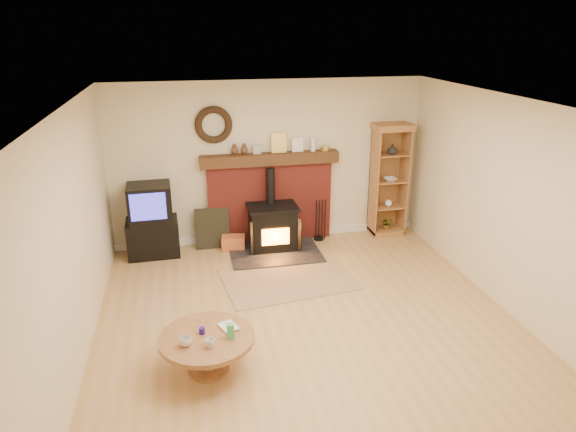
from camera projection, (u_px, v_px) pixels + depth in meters
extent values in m
plane|color=#B2894A|center=(309.00, 325.00, 6.13)|extent=(5.50, 5.50, 0.00)
cube|color=beige|center=(269.00, 163.00, 8.20)|extent=(5.00, 0.02, 2.60)
cube|color=beige|center=(421.00, 384.00, 3.15)|extent=(5.00, 0.02, 2.60)
cube|color=beige|center=(72.00, 243.00, 5.20)|extent=(0.02, 5.50, 2.60)
cube|color=beige|center=(513.00, 209.00, 6.15)|extent=(0.02, 5.50, 2.60)
cube|color=white|center=(313.00, 105.00, 5.22)|extent=(5.00, 5.50, 0.02)
cube|color=white|center=(270.00, 235.00, 8.61)|extent=(5.00, 0.04, 0.12)
torus|color=black|center=(214.00, 125.00, 7.75)|extent=(0.57, 0.11, 0.57)
cube|color=maroon|center=(270.00, 203.00, 8.36)|extent=(2.00, 0.15, 1.30)
cube|color=#392412|center=(270.00, 159.00, 8.06)|extent=(2.20, 0.22, 0.18)
cube|color=#999999|center=(257.00, 149.00, 7.98)|extent=(0.13, 0.05, 0.14)
cube|color=gold|center=(279.00, 143.00, 8.04)|extent=(0.24, 0.06, 0.30)
cube|color=white|center=(298.00, 145.00, 8.11)|extent=(0.18, 0.05, 0.22)
cylinder|color=white|center=(313.00, 144.00, 8.14)|extent=(0.08, 0.08, 0.22)
cylinder|color=gold|center=(325.00, 148.00, 8.20)|extent=(0.14, 0.14, 0.07)
cube|color=black|center=(275.00, 253.00, 8.04)|extent=(1.40, 1.00, 0.03)
cube|color=black|center=(273.00, 228.00, 8.11)|extent=(0.71, 0.50, 0.66)
cube|color=black|center=(272.00, 207.00, 7.99)|extent=(0.78, 0.55, 0.04)
cylinder|color=black|center=(270.00, 186.00, 8.02)|extent=(0.14, 0.14, 0.56)
cube|color=orange|center=(276.00, 237.00, 7.88)|extent=(0.42, 0.02, 0.26)
cube|color=black|center=(254.00, 236.00, 7.87)|extent=(0.17, 0.23, 0.52)
cube|color=black|center=(295.00, 232.00, 7.99)|extent=(0.17, 0.23, 0.52)
cube|color=brown|center=(288.00, 279.00, 7.22)|extent=(1.92, 1.45, 0.01)
cube|color=black|center=(153.00, 237.00, 7.94)|extent=(0.79, 0.56, 0.57)
cube|color=black|center=(150.00, 203.00, 7.74)|extent=(0.66, 0.56, 0.57)
cube|color=#3431BA|center=(148.00, 207.00, 7.47)|extent=(0.51, 0.03, 0.41)
cube|color=brown|center=(385.00, 231.00, 8.81)|extent=(0.55, 0.40, 0.10)
cube|color=brown|center=(384.00, 179.00, 8.68)|extent=(0.55, 0.02, 1.74)
cube|color=brown|center=(374.00, 183.00, 8.46)|extent=(0.02, 0.40, 1.74)
cube|color=brown|center=(404.00, 181.00, 8.56)|extent=(0.02, 0.40, 1.74)
cube|color=brown|center=(393.00, 127.00, 8.18)|extent=(0.61, 0.44, 0.10)
cube|color=brown|center=(387.00, 206.00, 8.65)|extent=(0.51, 0.36, 0.02)
cube|color=brown|center=(389.00, 181.00, 8.50)|extent=(0.51, 0.36, 0.02)
cube|color=brown|center=(391.00, 154.00, 8.34)|extent=(0.51, 0.36, 0.02)
imported|color=white|center=(392.00, 149.00, 8.26)|extent=(0.16, 0.16, 0.17)
imported|color=white|center=(390.00, 179.00, 8.44)|extent=(0.21, 0.21, 0.05)
sphere|color=white|center=(388.00, 203.00, 8.58)|extent=(0.12, 0.12, 0.12)
imported|color=#42B865|center=(387.00, 223.00, 8.71)|extent=(0.19, 0.16, 0.21)
cube|color=gold|center=(233.00, 243.00, 8.17)|extent=(0.39, 0.28, 0.23)
cube|color=black|center=(212.00, 228.00, 8.17)|extent=(0.54, 0.15, 0.65)
cylinder|color=black|center=(319.00, 238.00, 8.57)|extent=(0.16, 0.16, 0.04)
cylinder|color=black|center=(316.00, 220.00, 8.44)|extent=(0.02, 0.02, 0.70)
cylinder|color=black|center=(319.00, 220.00, 8.45)|extent=(0.02, 0.02, 0.70)
cylinder|color=black|center=(322.00, 220.00, 8.46)|extent=(0.02, 0.02, 0.70)
cylinder|color=black|center=(325.00, 220.00, 8.47)|extent=(0.02, 0.02, 0.70)
cylinder|color=brown|center=(209.00, 369.00, 5.33)|extent=(0.43, 0.43, 0.03)
cylinder|color=brown|center=(208.00, 354.00, 5.27)|extent=(0.16, 0.16, 0.34)
cylinder|color=brown|center=(207.00, 338.00, 5.20)|extent=(0.97, 0.97, 0.05)
imported|color=white|center=(185.00, 341.00, 5.02)|extent=(0.12, 0.12, 0.09)
imported|color=white|center=(210.00, 343.00, 4.99)|extent=(0.10, 0.10, 0.09)
imported|color=#4C331E|center=(221.00, 329.00, 5.29)|extent=(0.16, 0.22, 0.02)
cylinder|color=navy|center=(202.00, 331.00, 5.22)|extent=(0.06, 0.06, 0.07)
cube|color=#42B865|center=(230.00, 331.00, 5.13)|extent=(0.07, 0.07, 0.16)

